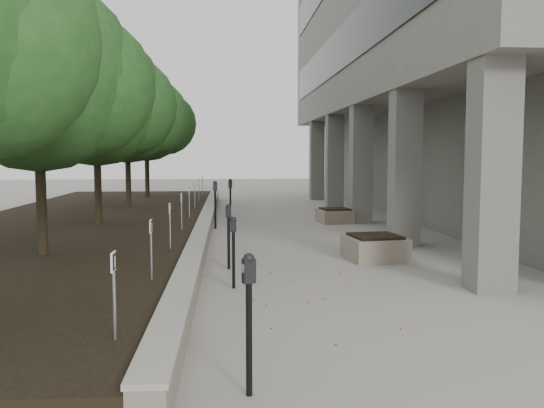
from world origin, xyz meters
name	(u,v)px	position (x,y,z in m)	size (l,w,h in m)	color
ground	(303,310)	(0.00, 0.00, 0.00)	(90.00, 90.00, 0.00)	gray
retaining_wall	(206,224)	(-1.82, 9.00, 0.25)	(0.39, 26.00, 0.50)	gray
planting_bed	(83,226)	(-5.50, 9.00, 0.20)	(7.00, 26.00, 0.40)	black
brutalist_building	(510,17)	(9.50, 13.00, 7.50)	(13.10, 26.00, 15.00)	slate
crabapple_tree_2	(38,116)	(-4.80, 3.00, 3.12)	(4.60, 4.00, 5.44)	#1E4B1C
crabapple_tree_3	(96,127)	(-4.80, 8.00, 3.12)	(4.60, 4.00, 5.44)	#1E4B1C
crabapple_tree_4	(127,133)	(-4.80, 13.00, 3.12)	(4.60, 4.00, 5.44)	#1E4B1C
crabapple_tree_5	(146,137)	(-4.80, 18.00, 3.12)	(4.60, 4.00, 5.44)	#1E4B1C
parking_sign_1	(114,296)	(-2.35, -2.50, 0.88)	(0.04, 0.22, 0.96)	black
parking_sign_2	(151,250)	(-2.35, 0.50, 0.88)	(0.04, 0.22, 0.96)	black
parking_sign_3	(170,226)	(-2.35, 3.50, 0.88)	(0.04, 0.22, 0.96)	black
parking_sign_4	(182,211)	(-2.35, 6.50, 0.88)	(0.04, 0.22, 0.96)	black
parking_sign_5	(189,202)	(-2.35, 9.50, 0.88)	(0.04, 0.22, 0.96)	black
parking_sign_6	(195,195)	(-2.35, 12.50, 0.88)	(0.04, 0.22, 0.96)	black
parking_sign_7	(199,190)	(-2.35, 15.50, 0.88)	(0.04, 0.22, 0.96)	black
parking_sign_8	(202,186)	(-2.35, 18.50, 0.88)	(0.04, 0.22, 0.96)	black
parking_meter_1	(249,325)	(-0.93, -3.12, 0.72)	(0.14, 0.10, 1.43)	black
parking_meter_2	(234,253)	(-1.04, 1.49, 0.64)	(0.13, 0.09, 1.28)	black
parking_meter_3	(229,237)	(-1.13, 3.22, 0.68)	(0.13, 0.10, 1.36)	black
parking_meter_4	(215,205)	(-1.55, 9.75, 0.76)	(0.15, 0.11, 1.52)	black
parking_meter_5	(230,201)	(-1.07, 11.24, 0.76)	(0.15, 0.11, 1.52)	black
planter_front	(375,247)	(2.15, 4.04, 0.28)	(1.22, 1.22, 0.57)	gray
planter_back	(335,215)	(2.52, 11.04, 0.25)	(1.08, 1.08, 0.50)	gray
berry_scatter	(272,253)	(-0.10, 5.00, 0.01)	(3.30, 14.10, 0.02)	maroon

